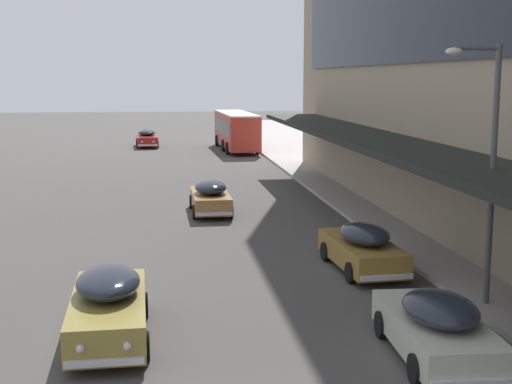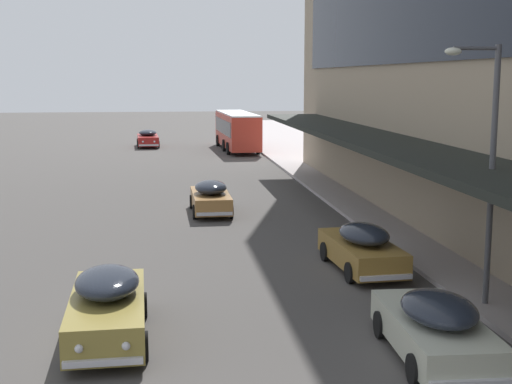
% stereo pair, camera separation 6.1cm
% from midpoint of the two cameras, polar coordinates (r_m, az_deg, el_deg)
% --- Properties ---
extents(transit_bus_kerbside_front, '(2.96, 11.23, 3.17)m').
position_cam_midpoint_polar(transit_bus_kerbside_front, '(60.47, -1.62, 5.08)').
color(transit_bus_kerbside_front, '#B63528').
rests_on(transit_bus_kerbside_front, ground).
extents(sedan_oncoming_front, '(1.95, 4.90, 1.62)m').
position_cam_midpoint_polar(sedan_oncoming_front, '(17.38, -11.81, -8.88)').
color(sedan_oncoming_front, olive).
rests_on(sedan_oncoming_front, ground).
extents(sedan_trailing_mid, '(2.05, 4.54, 1.50)m').
position_cam_midpoint_polar(sedan_trailing_mid, '(16.31, 14.16, -10.37)').
color(sedan_trailing_mid, beige).
rests_on(sedan_trailing_mid, ground).
extents(sedan_second_mid, '(2.07, 4.88, 1.51)m').
position_cam_midpoint_polar(sedan_second_mid, '(64.18, -8.75, 4.26)').
color(sedan_second_mid, '#A41F1C').
rests_on(sedan_second_mid, ground).
extents(sedan_trailing_near, '(2.00, 4.61, 1.55)m').
position_cam_midpoint_polar(sedan_trailing_near, '(23.02, 8.44, -4.40)').
color(sedan_trailing_near, olive).
rests_on(sedan_trailing_near, ground).
extents(sedan_far_back, '(1.79, 4.42, 1.52)m').
position_cam_midpoint_polar(sedan_far_back, '(32.36, -3.72, -0.41)').
color(sedan_far_back, '#9F6E39').
rests_on(sedan_far_back, ground).
extents(street_lamp, '(1.50, 0.28, 6.79)m').
position_cam_midpoint_polar(street_lamp, '(19.38, 17.92, 2.77)').
color(street_lamp, '#4C4C51').
rests_on(street_lamp, sidewalk_kerb).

